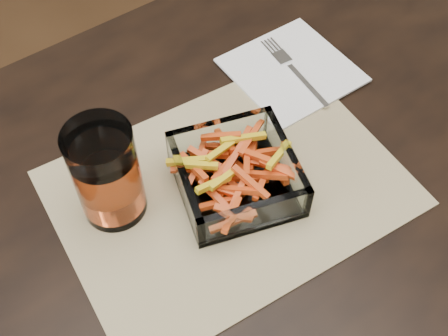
{
  "coord_description": "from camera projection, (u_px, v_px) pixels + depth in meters",
  "views": [
    {
      "loc": [
        -0.25,
        -0.29,
        1.38
      ],
      "look_at": [
        0.01,
        0.06,
        0.78
      ],
      "focal_mm": 45.0,
      "sensor_mm": 36.0,
      "label": 1
    }
  ],
  "objects": [
    {
      "name": "dining_table",
      "position": [
        246.0,
        247.0,
        0.8
      ],
      "size": [
        1.6,
        0.9,
        0.75
      ],
      "color": "black",
      "rests_on": "ground"
    },
    {
      "name": "placemat",
      "position": [
        229.0,
        188.0,
        0.76
      ],
      "size": [
        0.48,
        0.37,
        0.0
      ],
      "primitive_type": "cube",
      "rotation": [
        0.0,
        0.0,
        -0.09
      ],
      "color": "tan",
      "rests_on": "dining_table"
    },
    {
      "name": "tumbler",
      "position": [
        107.0,
        176.0,
        0.68
      ],
      "size": [
        0.08,
        0.08,
        0.15
      ],
      "color": "white",
      "rests_on": "placemat"
    },
    {
      "name": "fork",
      "position": [
        293.0,
        69.0,
        0.88
      ],
      "size": [
        0.03,
        0.17,
        0.0
      ],
      "rotation": [
        0.0,
        0.0,
        -0.11
      ],
      "color": "silver",
      "rests_on": "napkin"
    },
    {
      "name": "napkin",
      "position": [
        292.0,
        70.0,
        0.88
      ],
      "size": [
        0.18,
        0.18,
        0.0
      ],
      "primitive_type": "cube",
      "rotation": [
        0.0,
        0.0,
        -0.03
      ],
      "color": "white",
      "rests_on": "placemat"
    },
    {
      "name": "glass_bowl",
      "position": [
        236.0,
        176.0,
        0.74
      ],
      "size": [
        0.19,
        0.19,
        0.06
      ],
      "rotation": [
        0.0,
        0.0,
        -0.31
      ],
      "color": "white",
      "rests_on": "placemat"
    }
  ]
}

